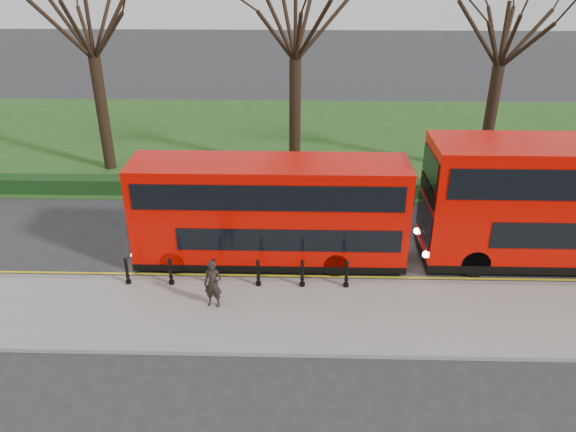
{
  "coord_description": "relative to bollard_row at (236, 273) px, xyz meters",
  "views": [
    {
      "loc": [
        2.39,
        -18.15,
        11.37
      ],
      "look_at": [
        1.89,
        0.5,
        2.0
      ],
      "focal_mm": 35.0,
      "sensor_mm": 36.0,
      "label": 1
    }
  ],
  "objects": [
    {
      "name": "hedge",
      "position": [
        -0.11,
        8.15,
        -0.25
      ],
      "size": [
        60.0,
        0.9,
        0.8
      ],
      "primitive_type": "cube",
      "color": "black",
      "rests_on": "ground"
    },
    {
      "name": "grass_verge",
      "position": [
        -0.11,
        16.35,
        -0.62
      ],
      "size": [
        60.0,
        18.0,
        0.06
      ],
      "primitive_type": "cube",
      "color": "#224818",
      "rests_on": "ground"
    },
    {
      "name": "yellow_line_inner",
      "position": [
        -0.11,
        0.85,
        -0.64
      ],
      "size": [
        60.0,
        0.1,
        0.01
      ],
      "primitive_type": "cube",
      "color": "yellow",
      "rests_on": "ground"
    },
    {
      "name": "tree_mid",
      "position": [
        1.89,
        11.35,
        7.14
      ],
      "size": [
        6.87,
        6.87,
        10.73
      ],
      "color": "black",
      "rests_on": "ground"
    },
    {
      "name": "kerb",
      "position": [
        -0.11,
        0.35,
        -0.57
      ],
      "size": [
        60.0,
        0.25,
        0.16
      ],
      "primitive_type": "cube",
      "color": "slate",
      "rests_on": "ground"
    },
    {
      "name": "bollard_row",
      "position": [
        0.0,
        0.0,
        0.0
      ],
      "size": [
        7.96,
        0.15,
        1.0
      ],
      "color": "black",
      "rests_on": "pavement"
    },
    {
      "name": "bus_lead",
      "position": [
        1.09,
        2.0,
        1.4
      ],
      "size": [
        10.21,
        2.35,
        4.06
      ],
      "color": "#D10800",
      "rests_on": "ground"
    },
    {
      "name": "pedestrian",
      "position": [
        -0.62,
        -1.26,
        0.35
      ],
      "size": [
        0.68,
        0.5,
        1.7
      ],
      "primitive_type": "imported",
      "rotation": [
        0.0,
        0.0,
        -0.16
      ],
      "color": "black",
      "rests_on": "pavement"
    },
    {
      "name": "tree_right",
      "position": [
        11.89,
        11.35,
        6.79
      ],
      "size": [
        6.56,
        6.56,
        10.25
      ],
      "color": "black",
      "rests_on": "ground"
    },
    {
      "name": "tree_left",
      "position": [
        -8.11,
        11.35,
        7.21
      ],
      "size": [
        6.92,
        6.92,
        10.82
      ],
      "color": "black",
      "rests_on": "ground"
    },
    {
      "name": "pavement",
      "position": [
        -0.11,
        -1.65,
        -0.57
      ],
      "size": [
        60.0,
        4.0,
        0.15
      ],
      "primitive_type": "cube",
      "color": "gray",
      "rests_on": "ground"
    },
    {
      "name": "yellow_line_outer",
      "position": [
        -0.11,
        0.65,
        -0.64
      ],
      "size": [
        60.0,
        0.1,
        0.01
      ],
      "primitive_type": "cube",
      "color": "yellow",
      "rests_on": "ground"
    },
    {
      "name": "ground",
      "position": [
        -0.11,
        1.35,
        -0.65
      ],
      "size": [
        120.0,
        120.0,
        0.0
      ],
      "primitive_type": "plane",
      "color": "#28282B",
      "rests_on": "ground"
    }
  ]
}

